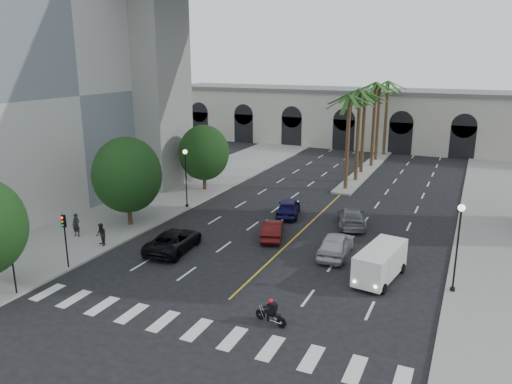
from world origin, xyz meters
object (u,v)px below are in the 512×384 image
object	(u,v)px
car_b	(272,229)
car_d	(351,217)
motorcycle_rider	(272,313)
car_a	(336,244)
traffic_signal_near	(11,254)
pedestrian_a	(76,225)
car_e	(288,207)
traffic_signal_far	(65,232)
lamp_post_right	(458,241)
car_c	(174,241)
lamp_post_left_far	(186,173)
cargo_van	(380,262)
pedestrian_b	(101,235)

from	to	relation	value
car_b	car_d	size ratio (longest dim) A/B	0.82
motorcycle_rider	car_a	xyz separation A→B (m)	(0.53, 10.11, 0.20)
traffic_signal_near	pedestrian_a	bearing A→B (deg)	112.80
car_e	car_d	bearing A→B (deg)	162.72
traffic_signal_far	car_d	world-z (taller)	traffic_signal_far
lamp_post_right	car_c	xyz separation A→B (m)	(-18.27, -1.05, -2.48)
lamp_post_right	lamp_post_left_far	bearing A→B (deg)	160.67
lamp_post_left_far	lamp_post_right	size ratio (longest dim) A/B	1.00
car_e	pedestrian_a	bearing A→B (deg)	28.00
traffic_signal_far	cargo_van	distance (m)	19.68
lamp_post_left_far	car_c	distance (m)	10.42
car_e	cargo_van	world-z (taller)	cargo_van
cargo_van	pedestrian_b	distance (m)	19.29
pedestrian_b	lamp_post_left_far	bearing A→B (deg)	118.01
pedestrian_b	car_d	bearing A→B (deg)	69.01
car_a	pedestrian_a	xyz separation A→B (m)	(-18.66, -4.56, 0.20)
motorcycle_rider	car_b	world-z (taller)	car_b
traffic_signal_near	car_a	size ratio (longest dim) A/B	0.76
car_e	lamp_post_left_far	bearing A→B (deg)	-4.22
traffic_signal_near	pedestrian_a	xyz separation A→B (m)	(-3.63, 8.64, -1.49)
car_c	lamp_post_right	bearing A→B (deg)	177.63
traffic_signal_near	car_b	size ratio (longest dim) A/B	0.86
car_b	pedestrian_b	xyz separation A→B (m)	(-10.40, -6.71, 0.27)
car_a	pedestrian_b	world-z (taller)	pedestrian_b
pedestrian_a	lamp_post_left_far	bearing A→B (deg)	63.82
traffic_signal_near	lamp_post_right	bearing A→B (deg)	24.82
car_b	car_e	size ratio (longest dim) A/B	0.95
car_c	pedestrian_a	size ratio (longest dim) A/B	3.05
lamp_post_left_far	lamp_post_right	distance (m)	24.16
cargo_van	pedestrian_b	xyz separation A→B (m)	(-19.10, -2.71, -0.18)
car_b	car_e	distance (m)	5.59
lamp_post_right	cargo_van	size ratio (longest dim) A/B	1.05
car_a	car_e	bearing A→B (deg)	-53.21
traffic_signal_far	car_a	xyz separation A→B (m)	(15.02, 9.20, -1.69)
car_d	pedestrian_b	bearing A→B (deg)	21.15
car_c	car_b	bearing A→B (deg)	-142.03
car_d	lamp_post_left_far	bearing A→B (deg)	-12.06
car_e	cargo_van	bearing A→B (deg)	120.69
car_e	traffic_signal_near	bearing A→B (deg)	51.67
traffic_signal_near	motorcycle_rider	xyz separation A→B (m)	(14.49, 3.09, -1.89)
car_e	lamp_post_right	bearing A→B (deg)	130.76
traffic_signal_near	car_b	xyz separation A→B (m)	(9.80, 14.57, -1.81)
car_c	car_d	xyz separation A→B (m)	(10.09, 10.35, 0.01)
lamp_post_left_far	car_b	distance (m)	10.95
lamp_post_left_far	pedestrian_b	size ratio (longest dim) A/B	3.26
lamp_post_left_far	pedestrian_b	distance (m)	10.89
traffic_signal_near	pedestrian_b	bearing A→B (deg)	94.36
cargo_van	pedestrian_a	distance (m)	22.22
motorcycle_rider	pedestrian_b	xyz separation A→B (m)	(-15.09, 4.77, 0.35)
car_a	pedestrian_b	size ratio (longest dim) A/B	2.93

